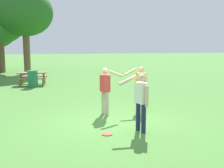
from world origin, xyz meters
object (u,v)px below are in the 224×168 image
(tree_slender_mid, at_px, (0,23))
(tree_back_left, at_px, (25,13))
(person_thrower, at_px, (141,98))
(picnic_table_near, at_px, (32,76))
(trash_can_beside_table, at_px, (33,79))
(frisbee, at_px, (107,134))
(person_bystander, at_px, (141,85))
(person_catcher, at_px, (105,87))

(tree_slender_mid, distance_m, tree_back_left, 2.75)
(person_thrower, relative_size, picnic_table_near, 0.95)
(trash_can_beside_table, bearing_deg, tree_back_left, 98.68)
(frisbee, bearing_deg, person_bystander, 54.79)
(frisbee, relative_size, tree_back_left, 0.04)
(person_bystander, bearing_deg, trash_can_beside_table, 124.54)
(person_catcher, xyz_separation_m, tree_slender_mid, (-6.48, 15.50, 3.26))
(trash_can_beside_table, bearing_deg, frisbee, -72.45)
(person_thrower, distance_m, person_catcher, 2.12)
(person_thrower, xyz_separation_m, person_bystander, (0.70, 2.29, 0.00))
(person_catcher, bearing_deg, trash_can_beside_table, 114.67)
(person_bystander, bearing_deg, person_thrower, -106.91)
(person_thrower, distance_m, tree_slender_mid, 19.19)
(picnic_table_near, relative_size, tree_slender_mid, 0.28)
(person_thrower, bearing_deg, picnic_table_near, 111.84)
(frisbee, relative_size, trash_can_beside_table, 0.31)
(frisbee, bearing_deg, tree_back_left, 103.58)
(frisbee, xyz_separation_m, picnic_table_near, (-2.89, 9.67, 0.55))
(frisbee, relative_size, picnic_table_near, 0.17)
(picnic_table_near, xyz_separation_m, tree_back_left, (-1.02, 6.51, 4.37))
(person_catcher, relative_size, tree_slender_mid, 0.27)
(person_bystander, relative_size, trash_can_beside_table, 1.71)
(person_thrower, bearing_deg, tree_slender_mid, 112.17)
(person_thrower, height_order, tree_slender_mid, tree_slender_mid)
(frisbee, bearing_deg, trash_can_beside_table, 107.55)
(picnic_table_near, distance_m, tree_slender_mid, 9.31)
(person_catcher, height_order, tree_slender_mid, tree_slender_mid)
(person_thrower, bearing_deg, frisbee, -176.31)
(person_thrower, distance_m, frisbee, 1.35)
(person_catcher, bearing_deg, person_thrower, -71.94)
(person_bystander, height_order, frisbee, person_bystander)
(trash_can_beside_table, bearing_deg, person_catcher, -65.33)
(frisbee, bearing_deg, person_thrower, 3.69)
(trash_can_beside_table, bearing_deg, picnic_table_near, 96.95)
(person_bystander, relative_size, picnic_table_near, 0.95)
(picnic_table_near, relative_size, trash_can_beside_table, 1.80)
(person_thrower, xyz_separation_m, trash_can_beside_table, (-3.74, 8.74, -0.48))
(person_catcher, xyz_separation_m, person_bystander, (1.35, 0.27, 0.00))
(picnic_table_near, bearing_deg, person_catcher, -67.19)
(person_thrower, bearing_deg, person_bystander, 73.09)
(person_catcher, bearing_deg, picnic_table_near, 112.81)
(trash_can_beside_table, bearing_deg, person_thrower, -66.80)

